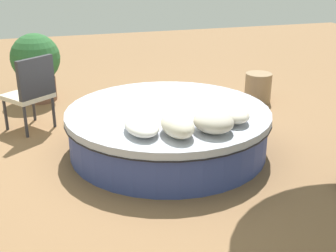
{
  "coord_description": "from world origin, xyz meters",
  "views": [
    {
      "loc": [
        -4.55,
        1.37,
        2.19
      ],
      "look_at": [
        0.0,
        0.0,
        0.3
      ],
      "focal_mm": 47.23,
      "sensor_mm": 36.0,
      "label": 1
    }
  ],
  "objects_px": {
    "throw_pillow_1": "(177,125)",
    "patio_chair": "(32,89)",
    "round_bed": "(168,129)",
    "throw_pillow_2": "(213,121)",
    "throw_pillow_3": "(231,113)",
    "throw_pillow_0": "(142,125)",
    "side_table": "(258,88)",
    "planter": "(36,64)"
  },
  "relations": [
    {
      "from": "throw_pillow_1",
      "to": "patio_chair",
      "type": "distance_m",
      "value": 2.28
    },
    {
      "from": "throw_pillow_1",
      "to": "patio_chair",
      "type": "xyz_separation_m",
      "value": [
        1.83,
        1.35,
        -0.05
      ]
    },
    {
      "from": "round_bed",
      "to": "throw_pillow_2",
      "type": "height_order",
      "value": "throw_pillow_2"
    },
    {
      "from": "throw_pillow_2",
      "to": "throw_pillow_3",
      "type": "distance_m",
      "value": 0.38
    },
    {
      "from": "throw_pillow_0",
      "to": "side_table",
      "type": "relative_size",
      "value": 1.25
    },
    {
      "from": "throw_pillow_0",
      "to": "round_bed",
      "type": "bearing_deg",
      "value": -37.86
    },
    {
      "from": "throw_pillow_0",
      "to": "throw_pillow_2",
      "type": "relative_size",
      "value": 1.18
    },
    {
      "from": "planter",
      "to": "throw_pillow_2",
      "type": "bearing_deg",
      "value": -152.2
    },
    {
      "from": "round_bed",
      "to": "side_table",
      "type": "xyz_separation_m",
      "value": [
        1.33,
        -1.85,
        -0.04
      ]
    },
    {
      "from": "throw_pillow_3",
      "to": "side_table",
      "type": "relative_size",
      "value": 1.17
    },
    {
      "from": "throw_pillow_0",
      "to": "patio_chair",
      "type": "xyz_separation_m",
      "value": [
        1.67,
        1.03,
        -0.02
      ]
    },
    {
      "from": "patio_chair",
      "to": "planter",
      "type": "height_order",
      "value": "planter"
    },
    {
      "from": "throw_pillow_2",
      "to": "throw_pillow_3",
      "type": "height_order",
      "value": "throw_pillow_2"
    },
    {
      "from": "patio_chair",
      "to": "throw_pillow_2",
      "type": "bearing_deg",
      "value": -83.3
    },
    {
      "from": "throw_pillow_3",
      "to": "throw_pillow_1",
      "type": "bearing_deg",
      "value": 108.15
    },
    {
      "from": "throw_pillow_3",
      "to": "side_table",
      "type": "distance_m",
      "value": 2.29
    },
    {
      "from": "throw_pillow_0",
      "to": "planter",
      "type": "distance_m",
      "value": 3.1
    },
    {
      "from": "planter",
      "to": "round_bed",
      "type": "bearing_deg",
      "value": -149.57
    },
    {
      "from": "throw_pillow_3",
      "to": "throw_pillow_2",
      "type": "bearing_deg",
      "value": 127.16
    },
    {
      "from": "round_bed",
      "to": "side_table",
      "type": "height_order",
      "value": "round_bed"
    },
    {
      "from": "round_bed",
      "to": "throw_pillow_0",
      "type": "bearing_deg",
      "value": 142.14
    },
    {
      "from": "patio_chair",
      "to": "side_table",
      "type": "relative_size",
      "value": 2.19
    },
    {
      "from": "throw_pillow_1",
      "to": "throw_pillow_2",
      "type": "height_order",
      "value": "same"
    },
    {
      "from": "throw_pillow_1",
      "to": "planter",
      "type": "height_order",
      "value": "planter"
    },
    {
      "from": "throw_pillow_1",
      "to": "throw_pillow_2",
      "type": "relative_size",
      "value": 1.1
    },
    {
      "from": "throw_pillow_2",
      "to": "throw_pillow_0",
      "type": "bearing_deg",
      "value": 76.05
    },
    {
      "from": "throw_pillow_1",
      "to": "throw_pillow_2",
      "type": "bearing_deg",
      "value": -90.9
    },
    {
      "from": "throw_pillow_2",
      "to": "patio_chair",
      "type": "distance_m",
      "value": 2.53
    },
    {
      "from": "throw_pillow_1",
      "to": "side_table",
      "type": "bearing_deg",
      "value": -43.7
    },
    {
      "from": "throw_pillow_1",
      "to": "side_table",
      "type": "xyz_separation_m",
      "value": [
        2.07,
        -1.98,
        -0.39
      ]
    },
    {
      "from": "throw_pillow_2",
      "to": "round_bed",
      "type": "bearing_deg",
      "value": 18.52
    },
    {
      "from": "side_table",
      "to": "throw_pillow_0",
      "type": "bearing_deg",
      "value": 129.64
    },
    {
      "from": "throw_pillow_0",
      "to": "patio_chair",
      "type": "bearing_deg",
      "value": 31.83
    },
    {
      "from": "throw_pillow_0",
      "to": "throw_pillow_1",
      "type": "relative_size",
      "value": 1.07
    },
    {
      "from": "round_bed",
      "to": "side_table",
      "type": "bearing_deg",
      "value": -54.3
    },
    {
      "from": "throw_pillow_3",
      "to": "side_table",
      "type": "bearing_deg",
      "value": -35.18
    },
    {
      "from": "round_bed",
      "to": "patio_chair",
      "type": "bearing_deg",
      "value": 53.54
    },
    {
      "from": "throw_pillow_1",
      "to": "throw_pillow_3",
      "type": "relative_size",
      "value": 1.0
    },
    {
      "from": "throw_pillow_0",
      "to": "throw_pillow_1",
      "type": "bearing_deg",
      "value": -117.57
    },
    {
      "from": "round_bed",
      "to": "throw_pillow_0",
      "type": "xyz_separation_m",
      "value": [
        -0.57,
        0.45,
        0.32
      ]
    },
    {
      "from": "throw_pillow_3",
      "to": "planter",
      "type": "xyz_separation_m",
      "value": [
        2.9,
        1.95,
        -0.01
      ]
    },
    {
      "from": "planter",
      "to": "side_table",
      "type": "bearing_deg",
      "value": -107.84
    }
  ]
}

